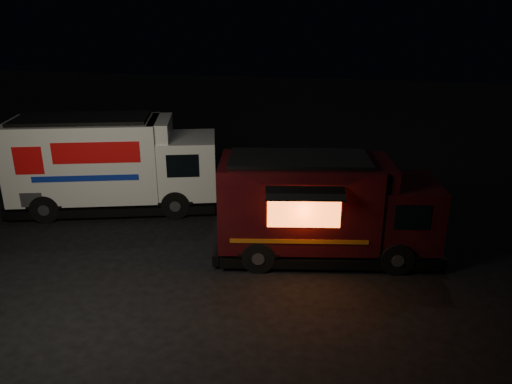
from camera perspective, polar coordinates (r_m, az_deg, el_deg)
name	(u,v)px	position (r m, az deg, el deg)	size (l,w,h in m)	color
ground	(215,264)	(14.11, -4.67, -8.24)	(80.00, 80.00, 0.00)	black
white_truck	(116,163)	(18.03, -15.74, 3.16)	(7.29, 2.49, 3.31)	silver
red_truck	(327,208)	(14.12, 8.15, -1.77)	(6.32, 2.33, 2.94)	#340A09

